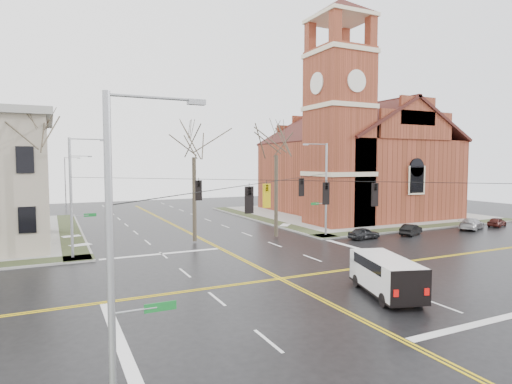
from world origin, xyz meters
name	(u,v)px	position (x,y,z in m)	size (l,w,h in m)	color
ground	(280,279)	(0.00, 0.00, 0.00)	(120.00, 120.00, 0.00)	black
sidewalks	(280,277)	(0.00, 0.00, 0.08)	(80.00, 80.00, 0.17)	gray
road_markings	(280,279)	(0.00, 0.00, 0.01)	(100.00, 100.00, 0.01)	gold
church	(350,154)	(24.76, 24.78, 8.43)	(24.28, 27.48, 27.50)	brown
signal_pole_ne	(325,186)	(11.32, 11.50, 4.95)	(2.75, 0.22, 9.00)	gray
signal_pole_nw	(73,194)	(-11.32, 11.50, 4.95)	(2.75, 0.22, 9.00)	gray
signal_pole_sw	(117,252)	(-11.32, -11.50, 4.95)	(2.75, 0.22, 9.00)	gray
span_wires	(281,180)	(0.00, 0.00, 6.20)	(23.02, 23.02, 0.03)	black
traffic_signals	(286,193)	(0.00, -0.67, 5.45)	(8.21, 8.26, 1.30)	black
streetlight_north_a	(73,188)	(-10.65, 28.00, 4.47)	(2.30, 0.20, 8.00)	gray
streetlight_north_b	(66,181)	(-10.65, 48.00, 4.47)	(2.30, 0.20, 8.00)	gray
cargo_van	(384,272)	(3.63, -5.30, 1.24)	(3.66, 5.86, 2.09)	white
parked_car_a	(364,233)	(13.93, 8.69, 0.56)	(1.31, 3.26, 1.11)	black
parked_car_b	(411,230)	(19.71, 8.44, 0.55)	(1.17, 3.35, 1.11)	black
parked_car_c	(471,224)	(28.40, 8.25, 0.63)	(1.76, 4.33, 1.26)	#A6A6A8
parked_car_d	(497,222)	(32.83, 8.39, 0.53)	(1.26, 3.13, 1.07)	#401612
tree_nw_far	(40,145)	(-13.47, 13.27, 8.65)	(4.00, 4.00, 11.96)	#3C3326
tree_nw_near	(194,152)	(-1.17, 13.90, 8.27)	(4.00, 4.00, 11.43)	#3C3326
tree_ne	(276,150)	(6.68, 12.91, 8.51)	(4.00, 4.00, 11.76)	#3C3326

